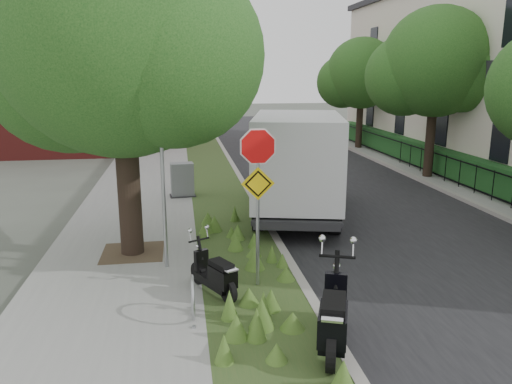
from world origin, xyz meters
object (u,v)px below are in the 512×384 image
(scooter_far, at_px, (333,325))
(box_truck, at_px, (297,160))
(utility_cabinet, at_px, (182,180))
(scooter_near, at_px, (217,278))
(sign_assembly, at_px, (258,175))

(scooter_far, relative_size, box_truck, 0.31)
(scooter_far, relative_size, utility_cabinet, 1.68)
(scooter_near, xyz_separation_m, utility_cabinet, (-0.58, 7.93, 0.19))
(box_truck, bearing_deg, scooter_far, -99.08)
(box_truck, distance_m, utility_cabinet, 4.34)
(sign_assembly, bearing_deg, box_truck, 68.70)
(scooter_near, height_order, utility_cabinet, utility_cabinet)
(scooter_near, distance_m, utility_cabinet, 7.95)
(sign_assembly, relative_size, scooter_far, 1.70)
(sign_assembly, height_order, box_truck, sign_assembly)
(scooter_near, bearing_deg, sign_assembly, 24.95)
(scooter_far, xyz_separation_m, utility_cabinet, (-2.13, 10.13, 0.09))
(sign_assembly, height_order, scooter_near, sign_assembly)
(utility_cabinet, bearing_deg, scooter_far, -78.14)
(sign_assembly, xyz_separation_m, box_truck, (1.93, 4.96, -0.63))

